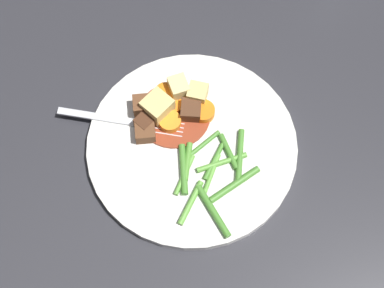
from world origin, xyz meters
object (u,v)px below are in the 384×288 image
at_px(carrot_slice_0, 166,93).
at_px(potato_chunk_2, 197,94).
at_px(meat_chunk_0, 144,106).
at_px(carrot_slice_1, 203,112).
at_px(fork, 125,121).
at_px(potato_chunk_0, 179,88).
at_px(meat_chunk_2, 191,110).
at_px(meat_chunk_3, 145,132).
at_px(carrot_slice_3, 170,122).
at_px(potato_chunk_1, 158,107).
at_px(carrot_slice_2, 175,104).
at_px(dinner_plate, 192,146).
at_px(meat_chunk_1, 145,122).

bearing_deg(carrot_slice_0, potato_chunk_2, -127.18).
relative_size(potato_chunk_2, meat_chunk_0, 0.91).
height_order(carrot_slice_1, fork, carrot_slice_1).
relative_size(potato_chunk_0, potato_chunk_2, 1.10).
height_order(carrot_slice_0, meat_chunk_0, meat_chunk_0).
distance_m(meat_chunk_2, meat_chunk_3, 0.07).
bearing_deg(meat_chunk_0, carrot_slice_3, -151.42).
relative_size(carrot_slice_1, potato_chunk_1, 0.91).
height_order(carrot_slice_2, carrot_slice_3, carrot_slice_3).
xyz_separation_m(carrot_slice_0, carrot_slice_2, (-0.02, -0.00, -0.00)).
bearing_deg(carrot_slice_0, meat_chunk_2, -159.45).
bearing_deg(meat_chunk_3, potato_chunk_1, -55.56).
bearing_deg(meat_chunk_2, dinner_plate, 152.07).
relative_size(meat_chunk_1, meat_chunk_3, 0.92).
relative_size(dinner_plate, potato_chunk_2, 10.73).
bearing_deg(potato_chunk_2, carrot_slice_1, 168.39).
height_order(potato_chunk_0, meat_chunk_1, potato_chunk_0).
bearing_deg(meat_chunk_2, potato_chunk_0, -2.34).
height_order(potato_chunk_2, meat_chunk_3, potato_chunk_2).
distance_m(potato_chunk_0, meat_chunk_2, 0.04).
height_order(dinner_plate, carrot_slice_0, carrot_slice_0).
height_order(potato_chunk_0, fork, potato_chunk_0).
xyz_separation_m(dinner_plate, meat_chunk_1, (0.06, 0.04, 0.02)).
distance_m(carrot_slice_1, carrot_slice_2, 0.04).
xyz_separation_m(carrot_slice_3, meat_chunk_1, (0.01, 0.03, 0.00)).
bearing_deg(carrot_slice_1, meat_chunk_2, 60.23).
height_order(carrot_slice_0, fork, carrot_slice_0).
height_order(carrot_slice_0, meat_chunk_2, meat_chunk_2).
bearing_deg(meat_chunk_1, carrot_slice_2, -81.72).
bearing_deg(carrot_slice_0, fork, 97.07).
xyz_separation_m(carrot_slice_3, meat_chunk_3, (0.00, 0.04, 0.00)).
bearing_deg(meat_chunk_2, fork, 67.82).
height_order(carrot_slice_2, potato_chunk_0, potato_chunk_0).
bearing_deg(fork, meat_chunk_1, -129.61).
distance_m(dinner_plate, carrot_slice_0, 0.08).
distance_m(potato_chunk_0, meat_chunk_1, 0.07).
bearing_deg(meat_chunk_3, carrot_slice_1, -97.89).
xyz_separation_m(meat_chunk_3, fork, (0.03, 0.02, -0.01)).
relative_size(meat_chunk_2, fork, 0.20).
xyz_separation_m(dinner_plate, carrot_slice_3, (0.04, 0.01, 0.01)).
height_order(potato_chunk_1, potato_chunk_2, potato_chunk_1).
bearing_deg(fork, carrot_slice_2, -99.37).
bearing_deg(meat_chunk_3, meat_chunk_2, -92.71).
height_order(meat_chunk_2, fork, meat_chunk_2).
bearing_deg(carrot_slice_3, potato_chunk_1, 14.17).
xyz_separation_m(carrot_slice_3, meat_chunk_2, (-0.00, -0.03, 0.00)).
bearing_deg(meat_chunk_2, potato_chunk_2, -50.49).
distance_m(carrot_slice_0, meat_chunk_3, 0.07).
height_order(potato_chunk_0, potato_chunk_1, potato_chunk_1).
distance_m(potato_chunk_0, meat_chunk_3, 0.08).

